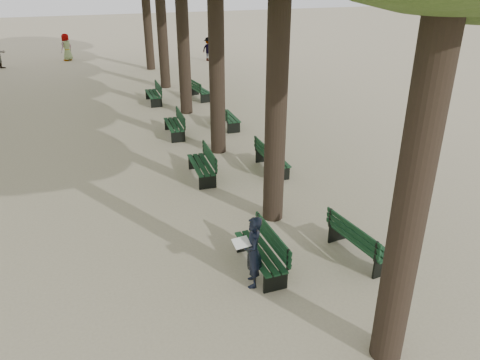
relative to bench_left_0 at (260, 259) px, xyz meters
name	(u,v)px	position (x,y,z in m)	size (l,w,h in m)	color
ground	(260,300)	(-0.37, -0.95, -0.27)	(120.00, 120.00, 0.00)	tan
bench_left_0	(260,259)	(0.00, 0.00, 0.00)	(0.62, 1.81, 0.92)	black
bench_left_1	(202,170)	(0.00, 5.02, 0.00)	(0.63, 1.82, 0.92)	black
bench_left_2	(174,129)	(0.00, 9.18, 0.00)	(0.62, 1.82, 0.92)	black
bench_left_3	(153,97)	(0.00, 14.08, 0.00)	(0.57, 1.80, 0.92)	black
bench_right_0	(359,247)	(2.27, -0.28, 0.00)	(0.80, 1.86, 0.92)	black
bench_right_1	(272,163)	(2.27, 4.85, 0.00)	(0.58, 1.80, 0.92)	black
bench_right_2	(228,120)	(2.27, 9.52, 0.00)	(0.59, 1.81, 0.92)	black
bench_right_3	(200,93)	(2.27, 14.14, 0.00)	(0.80, 1.86, 0.92)	black
man_with_map	(253,252)	(-0.33, -0.42, 0.51)	(0.67, 0.68, 1.56)	black
pedestrian_b	(209,49)	(5.31, 23.57, 0.51)	(1.01, 0.31, 1.56)	#262628
pedestrian_d	(66,47)	(-3.78, 26.79, 0.62)	(0.87, 0.36, 1.78)	#262628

